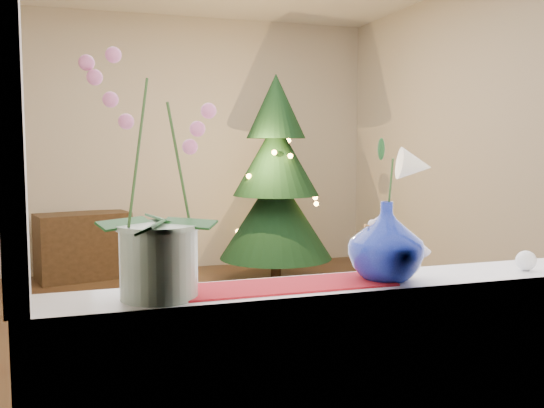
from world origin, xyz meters
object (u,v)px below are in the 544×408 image
Objects in this scene: paperweight at (526,261)px; orchid_pot at (157,175)px; swan at (398,248)px; side_table at (83,246)px; blue_vase at (386,235)px; xmas_tree at (276,179)px.

orchid_pot is at bearing 179.27° from paperweight.
orchid_pot is 10.05× the size of paperweight.
side_table is at bearing 111.47° from swan.
blue_vase reaches higher than swan.
orchid_pot is 3.02× the size of swan.
xmas_tree is (0.44, 3.96, 0.06)m from paperweight.
orchid_pot is 2.39× the size of blue_vase.
orchid_pot is 0.72m from blue_vase.
paperweight is (0.47, -0.03, -0.06)m from swan.
swan is 4.03m from xmas_tree.
orchid_pot reaches higher than paperweight.
paperweight is at bearing -0.73° from orchid_pot.
paperweight is at bearing 6.72° from swan.
xmas_tree reaches higher than blue_vase.
orchid_pot is at bearing -112.75° from xmas_tree.
side_table is at bearing 100.37° from blue_vase.
side_table is (-0.15, 4.64, -0.92)m from orchid_pot.
xmas_tree reaches higher than orchid_pot.
side_table is (-1.36, 4.65, -0.62)m from paperweight.
paperweight is at bearing -96.38° from xmas_tree.
paperweight reaches higher than side_table.
orchid_pot reaches higher than blue_vase.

